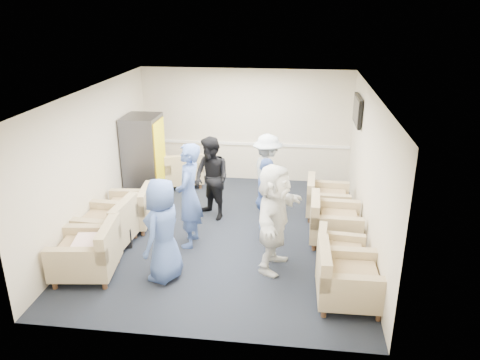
# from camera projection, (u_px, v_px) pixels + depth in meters

# --- Properties ---
(floor) EXTENTS (6.00, 6.00, 0.00)m
(floor) POSITION_uv_depth(u_px,v_px,m) (227.00, 233.00, 8.90)
(floor) COLOR black
(floor) RESTS_ON ground
(ceiling) EXTENTS (6.00, 6.00, 0.00)m
(ceiling) POSITION_uv_depth(u_px,v_px,m) (226.00, 91.00, 7.94)
(ceiling) COLOR white
(ceiling) RESTS_ON back_wall
(back_wall) EXTENTS (5.00, 0.02, 2.70)m
(back_wall) POSITION_uv_depth(u_px,v_px,m) (246.00, 126.00, 11.20)
(back_wall) COLOR beige
(back_wall) RESTS_ON floor
(front_wall) EXTENTS (5.00, 0.02, 2.70)m
(front_wall) POSITION_uv_depth(u_px,v_px,m) (189.00, 247.00, 5.64)
(front_wall) COLOR beige
(front_wall) RESTS_ON floor
(left_wall) EXTENTS (0.02, 6.00, 2.70)m
(left_wall) POSITION_uv_depth(u_px,v_px,m) (94.00, 161.00, 8.71)
(left_wall) COLOR beige
(left_wall) RESTS_ON floor
(right_wall) EXTENTS (0.02, 6.00, 2.70)m
(right_wall) POSITION_uv_depth(u_px,v_px,m) (369.00, 172.00, 8.13)
(right_wall) COLOR beige
(right_wall) RESTS_ON floor
(chair_rail) EXTENTS (4.98, 0.04, 0.06)m
(chair_rail) POSITION_uv_depth(u_px,v_px,m) (246.00, 144.00, 11.34)
(chair_rail) COLOR white
(chair_rail) RESTS_ON back_wall
(tv) EXTENTS (0.10, 1.00, 0.58)m
(tv) POSITION_uv_depth(u_px,v_px,m) (357.00, 110.00, 9.55)
(tv) COLOR black
(tv) RESTS_ON right_wall
(armchair_left_near) EXTENTS (1.05, 1.05, 0.75)m
(armchair_left_near) POSITION_uv_depth(u_px,v_px,m) (89.00, 254.00, 7.41)
(armchair_left_near) COLOR tan
(armchair_left_near) RESTS_ON floor
(armchair_left_mid) EXTENTS (1.01, 1.01, 0.76)m
(armchair_left_mid) POSITION_uv_depth(u_px,v_px,m) (108.00, 227.00, 8.30)
(armchair_left_mid) COLOR tan
(armchair_left_mid) RESTS_ON floor
(armchair_left_far) EXTENTS (0.95, 0.95, 0.69)m
(armchair_left_far) POSITION_uv_depth(u_px,v_px,m) (131.00, 211.00, 9.04)
(armchair_left_far) COLOR tan
(armchair_left_far) RESTS_ON floor
(armchair_right_near) EXTENTS (0.94, 0.94, 0.74)m
(armchair_right_near) POSITION_uv_depth(u_px,v_px,m) (345.00, 280.00, 6.73)
(armchair_right_near) COLOR tan
(armchair_right_near) RESTS_ON floor
(armchair_right_midnear) EXTENTS (0.83, 0.83, 0.61)m
(armchair_right_midnear) POSITION_uv_depth(u_px,v_px,m) (338.00, 256.00, 7.50)
(armchair_right_midnear) COLOR tan
(armchair_right_midnear) RESTS_ON floor
(armchair_right_midfar) EXTENTS (0.94, 0.94, 0.73)m
(armchair_right_midfar) POSITION_uv_depth(u_px,v_px,m) (332.00, 223.00, 8.48)
(armchair_right_midfar) COLOR tan
(armchair_right_midfar) RESTS_ON floor
(armchair_right_far) EXTENTS (0.89, 0.89, 0.68)m
(armchair_right_far) POSITION_uv_depth(u_px,v_px,m) (325.00, 201.00, 9.51)
(armchair_right_far) COLOR tan
(armchair_right_far) RESTS_ON floor
(armchair_corner) EXTENTS (1.16, 1.16, 0.72)m
(armchair_corner) POSITION_uv_depth(u_px,v_px,m) (183.00, 171.00, 11.11)
(armchair_corner) COLOR tan
(armchair_corner) RESTS_ON floor
(vending_machine) EXTENTS (0.75, 0.87, 1.85)m
(vending_machine) POSITION_uv_depth(u_px,v_px,m) (144.00, 157.00, 10.30)
(vending_machine) COLOR #46464D
(vending_machine) RESTS_ON floor
(backpack) EXTENTS (0.29, 0.24, 0.44)m
(backpack) POSITION_uv_depth(u_px,v_px,m) (124.00, 235.00, 8.34)
(backpack) COLOR black
(backpack) RESTS_ON floor
(pillow) EXTENTS (0.46, 0.56, 0.14)m
(pillow) POSITION_uv_depth(u_px,v_px,m) (87.00, 244.00, 7.34)
(pillow) COLOR white
(pillow) RESTS_ON armchair_left_near
(person_front_left) EXTENTS (0.72, 0.92, 1.67)m
(person_front_left) POSITION_uv_depth(u_px,v_px,m) (163.00, 230.00, 7.19)
(person_front_left) COLOR #4560A6
(person_front_left) RESTS_ON floor
(person_mid_left) EXTENTS (0.47, 0.70, 1.90)m
(person_mid_left) POSITION_uv_depth(u_px,v_px,m) (189.00, 196.00, 8.19)
(person_mid_left) COLOR #4560A6
(person_mid_left) RESTS_ON floor
(person_back_left) EXTENTS (1.03, 1.01, 1.68)m
(person_back_left) POSITION_uv_depth(u_px,v_px,m) (211.00, 179.00, 9.28)
(person_back_left) COLOR black
(person_back_left) RESTS_ON floor
(person_back_right) EXTENTS (0.95, 1.22, 1.66)m
(person_back_right) POSITION_uv_depth(u_px,v_px,m) (267.00, 174.00, 9.57)
(person_back_right) COLOR white
(person_back_right) RESTS_ON floor
(person_mid_right) EXTENTS (0.41, 0.92, 1.55)m
(person_mid_right) POSITION_uv_depth(u_px,v_px,m) (266.00, 199.00, 8.48)
(person_mid_right) COLOR #4560A6
(person_mid_right) RESTS_ON floor
(person_front_right) EXTENTS (0.92, 1.75, 1.80)m
(person_front_right) POSITION_uv_depth(u_px,v_px,m) (274.00, 218.00, 7.45)
(person_front_right) COLOR white
(person_front_right) RESTS_ON floor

